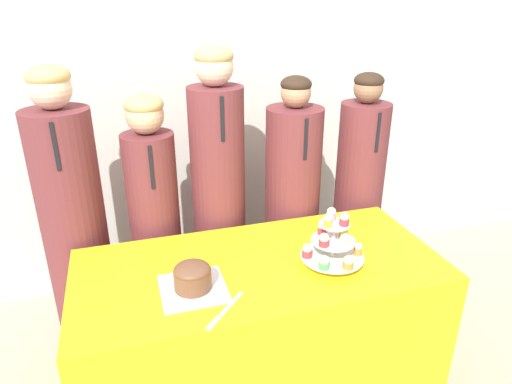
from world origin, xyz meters
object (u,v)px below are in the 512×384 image
Objects in this scene: student_0 at (75,229)px; student_2 at (219,204)px; cake_knife at (220,317)px; cupcake_stand at (333,242)px; student_3 at (292,210)px; student_1 at (156,228)px; student_4 at (357,200)px; round_cake at (193,278)px.

student_0 is 0.96× the size of student_2.
cupcake_stand is (0.56, 0.21, 0.11)m from cake_knife.
cake_knife is 1.08m from student_3.
student_0 reaches higher than student_3.
cake_knife is 0.89m from student_1.
student_0 reaches higher than student_4.
round_cake is 0.94× the size of cupcake_stand.
student_0 is (-0.49, 0.68, -0.04)m from round_cake.
student_0 is (-1.12, 0.66, -0.10)m from cupcake_stand.
student_3 is at bearing 180.00° from student_4.
student_0 is 1.11× the size of student_1.
student_3 is (1.19, -0.00, -0.06)m from student_0.
student_1 is 0.97× the size of student_4.
cake_knife is 1.04m from student_0.
cupcake_stand is 0.20× the size of student_4.
student_3 reaches higher than cake_knife.
student_2 reaches higher than student_3.
student_2 is (0.75, -0.00, 0.04)m from student_0.
student_4 is (1.06, 0.88, -0.04)m from cake_knife.
student_0 is at bearing 180.00° from student_2.
student_1 is at bearing -180.00° from student_2.
student_2 is at bearing 68.82° from round_cake.
student_1 is (-0.16, 0.88, -0.04)m from cake_knife.
student_3 is 0.43m from student_4.
round_cake is 0.18× the size of student_4.
student_0 is 1.19m from student_3.
student_0 is at bearing 126.13° from round_cake.
round_cake is at bearing -148.98° from student_4.
student_3 is at bearing 44.21° from round_cake.
student_4 reaches higher than student_1.
student_2 is 1.12× the size of student_4.
student_3 is at bearing 84.25° from cupcake_stand.
round_cake is 0.18× the size of student_3.
student_1 is at bearing 54.12° from cake_knife.
student_0 reaches higher than round_cake.
round_cake is 1.35× the size of cake_knife.
cake_knife is at bearing -125.64° from student_3.
cake_knife is 0.13× the size of student_0.
round_cake reaches higher than cake_knife.
round_cake is at bearing 62.32° from cake_knife.
student_4 is at bearing -0.00° from student_2.
round_cake is at bearing -53.87° from student_0.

